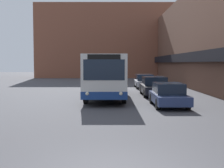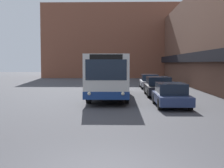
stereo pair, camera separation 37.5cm
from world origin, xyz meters
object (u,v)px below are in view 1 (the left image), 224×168
at_px(city_bus, 107,75).
at_px(parked_car_front, 170,95).
at_px(parked_car_back, 146,81).
at_px(parked_car_middle, 156,86).

distance_m(city_bus, parked_car_front, 6.00).
height_order(parked_car_front, parked_car_back, parked_car_back).
height_order(parked_car_middle, parked_car_back, parked_car_middle).
bearing_deg(parked_car_back, parked_car_front, -90.00).
bearing_deg(parked_car_middle, parked_car_front, -90.00).
xyz_separation_m(city_bus, parked_car_front, (3.70, -4.63, -0.98)).
xyz_separation_m(city_bus, parked_car_middle, (3.70, 1.45, -0.94)).
bearing_deg(parked_car_middle, parked_car_back, 90.00).
relative_size(city_bus, parked_car_middle, 2.34).
relative_size(parked_car_front, parked_car_middle, 0.92).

